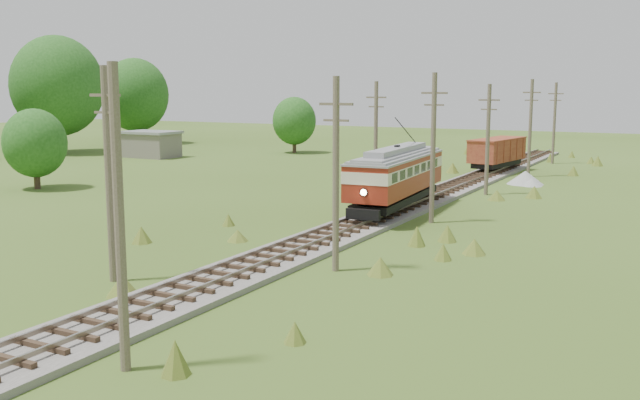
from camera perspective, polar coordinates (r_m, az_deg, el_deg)
The scene contains 17 objects.
railbed_main at distance 47.59m, azimuth 6.46°, elevation -0.66°, with size 3.60×96.00×0.57m.
streetcar at distance 46.53m, azimuth 6.16°, elevation 2.18°, with size 3.84×12.59×5.70m.
gondola at distance 70.84m, azimuth 13.99°, elevation 3.79°, with size 3.82×8.61×2.76m.
gravel_pile at distance 62.80m, azimuth 16.18°, elevation 1.68°, with size 3.17×3.36×1.15m.
utility_pole_r_1 at distance 20.73m, azimuth -15.76°, elevation -1.62°, with size 0.30×0.30×8.80m.
utility_pole_r_2 at distance 31.19m, azimuth 1.28°, elevation 2.21°, with size 1.60×0.30×8.60m.
utility_pole_r_3 at distance 43.15m, azimuth 9.04°, elevation 4.24°, with size 1.60×0.30×9.00m.
utility_pole_r_4 at distance 55.63m, azimuth 13.28°, elevation 4.82°, with size 1.60×0.30×8.40m.
utility_pole_r_5 at distance 68.15m, azimuth 16.47°, elevation 5.62°, with size 1.60×0.30×8.90m.
utility_pole_r_6 at distance 80.94m, azimuth 18.24°, elevation 5.93°, with size 1.60×0.30×8.70m.
utility_pole_l_a at distance 30.71m, azimuth -16.57°, elevation 2.11°, with size 1.60×0.30×9.00m.
utility_pole_l_b at distance 54.33m, azimuth 4.48°, elevation 5.05°, with size 1.60×0.30×8.60m.
tree_left_4 at distance 95.58m, azimuth -20.28°, elevation 8.56°, with size 11.34×11.34×14.61m.
tree_left_5 at distance 108.25m, azimuth -14.57°, elevation 8.14°, with size 9.66×9.66×12.44m.
tree_mid_a at distance 89.98m, azimuth -2.07°, elevation 6.34°, with size 5.46×5.46×7.03m.
tree_mid_c at distance 61.88m, azimuth -21.85°, elevation 4.25°, with size 5.04×5.04×6.49m.
shed at distance 86.63m, azimuth -13.36°, elevation 4.38°, with size 6.40×4.40×3.10m.
Camera 1 is at (17.34, -9.62, 8.07)m, focal length 40.00 mm.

